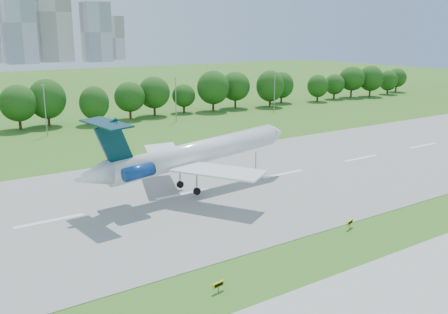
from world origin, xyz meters
The scene contains 6 objects.
ground centered at (0.00, 0.00, 0.00)m, with size 600.00×600.00×0.00m, color #37651A.
runway centered at (0.00, 25.00, 0.04)m, with size 400.00×45.00×0.08m, color gray.
skyline centered at (100.16, 390.61, 30.46)m, with size 127.00×52.00×80.00m.
airliner centered at (20.99, 24.82, 6.29)m, with size 38.43×27.83×12.61m.
taxi_sign_centre centered at (8.39, -2.57, 0.74)m, with size 1.43×0.38×1.00m.
taxi_sign_right centered at (30.82, 1.36, 0.83)m, with size 1.57×0.67×1.12m.
Camera 1 is at (-15.22, -38.60, 24.11)m, focal length 40.00 mm.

